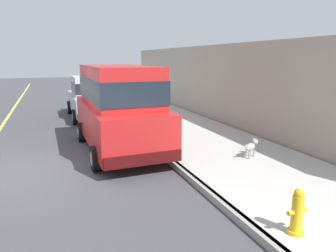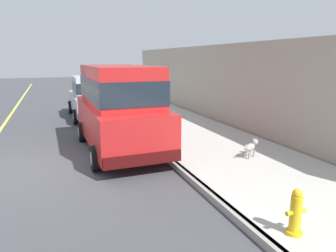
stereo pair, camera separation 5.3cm
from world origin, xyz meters
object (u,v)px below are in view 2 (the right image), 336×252
car_silver_sedan (92,96)px  dog_grey (251,146)px  fire_hydrant (296,214)px  car_red_van (119,105)px

car_silver_sedan → dog_grey: car_silver_sedan is taller
car_silver_sedan → dog_grey: (3.11, -8.04, -0.55)m
car_silver_sedan → fire_hydrant: (1.50, -11.41, -0.51)m
dog_grey → fire_hydrant: 3.74m
car_red_van → car_silver_sedan: (-0.06, 5.74, -0.41)m
car_red_van → car_silver_sedan: bearing=90.6°
car_silver_sedan → fire_hydrant: bearing=-82.5°
car_red_van → car_silver_sedan: 5.76m
car_red_van → dog_grey: car_red_van is taller
car_red_van → car_silver_sedan: car_red_van is taller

